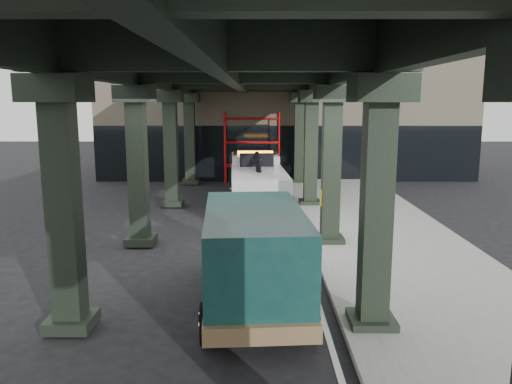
{
  "coord_description": "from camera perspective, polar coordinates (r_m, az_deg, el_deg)",
  "views": [
    {
      "loc": [
        0.33,
        -13.35,
        4.5
      ],
      "look_at": [
        0.27,
        2.19,
        1.7
      ],
      "focal_mm": 35.0,
      "sensor_mm": 36.0,
      "label": 1
    }
  ],
  "objects": [
    {
      "name": "viaduct",
      "position": [
        15.4,
        -2.57,
        13.78
      ],
      "size": [
        7.4,
        32.0,
        6.4
      ],
      "color": "black",
      "rests_on": "ground"
    },
    {
      "name": "building",
      "position": [
        33.39,
        3.12,
        9.34
      ],
      "size": [
        22.0,
        10.0,
        8.0
      ],
      "primitive_type": "cube",
      "color": "#C6B793",
      "rests_on": "ground"
    },
    {
      "name": "tow_truck",
      "position": [
        21.07,
        0.11,
        1.2
      ],
      "size": [
        2.54,
        7.61,
        2.46
      ],
      "rotation": [
        0.0,
        0.0,
        0.05
      ],
      "color": "black",
      "rests_on": "ground"
    },
    {
      "name": "sidewalk",
      "position": [
        16.51,
        14.92,
        -5.68
      ],
      "size": [
        5.0,
        40.0,
        0.15
      ],
      "primitive_type": "cube",
      "color": "gray",
      "rests_on": "ground"
    },
    {
      "name": "towed_van",
      "position": [
        11.1,
        -0.31,
        -6.99
      ],
      "size": [
        2.57,
        5.71,
        2.26
      ],
      "rotation": [
        0.0,
        0.0,
        0.07
      ],
      "color": "#103A36",
      "rests_on": "ground"
    },
    {
      "name": "lane_stripe",
      "position": [
        16.05,
        5.14,
        -6.08
      ],
      "size": [
        0.12,
        38.0,
        0.01
      ],
      "primitive_type": "cube",
      "color": "silver",
      "rests_on": "ground"
    },
    {
      "name": "scaffolding",
      "position": [
        28.1,
        -0.46,
        5.33
      ],
      "size": [
        3.08,
        0.88,
        4.0
      ],
      "color": "red",
      "rests_on": "ground"
    },
    {
      "name": "ground",
      "position": [
        14.09,
        -1.14,
        -8.41
      ],
      "size": [
        90.0,
        90.0,
        0.0
      ],
      "primitive_type": "plane",
      "color": "black",
      "rests_on": "ground"
    }
  ]
}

